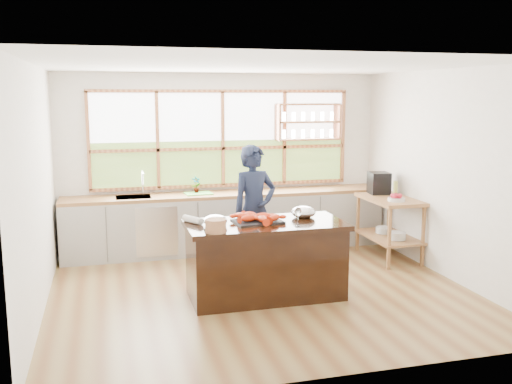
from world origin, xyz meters
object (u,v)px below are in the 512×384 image
object	(u,v)px
island	(265,259)
espresso_machine	(379,183)
cook	(254,210)
wicker_basket	(216,226)

from	to	relation	value
island	espresso_machine	world-z (taller)	espresso_machine
cook	espresso_machine	size ratio (longest dim) A/B	5.31
cook	wicker_basket	bearing A→B (deg)	-135.23
cook	espresso_machine	distance (m)	2.16
cook	wicker_basket	world-z (taller)	cook
wicker_basket	espresso_machine	bearing A→B (deg)	32.20
island	cook	world-z (taller)	cook
cook	espresso_machine	world-z (taller)	cook
island	cook	bearing A→B (deg)	83.22
cook	wicker_basket	size ratio (longest dim) A/B	7.59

